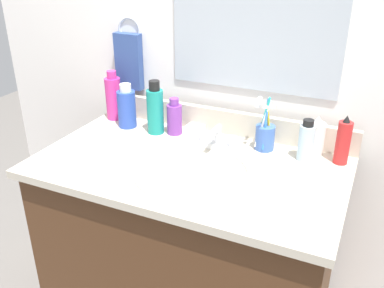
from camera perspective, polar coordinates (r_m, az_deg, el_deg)
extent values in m
cube|color=#4C2D19|center=(1.62, -0.41, -15.56)|extent=(0.96, 0.53, 0.77)
cube|color=beige|center=(1.39, -0.46, -3.01)|extent=(1.00, 0.57, 0.03)
cube|color=beige|center=(1.59, 3.73, 3.14)|extent=(1.00, 0.02, 0.09)
cube|color=white|center=(1.73, 4.29, -2.16)|extent=(2.10, 0.04, 1.30)
cube|color=#B2BCC6|center=(1.49, 8.52, 17.56)|extent=(0.60, 0.01, 0.56)
torus|color=silver|center=(1.72, -8.37, 14.87)|extent=(0.10, 0.01, 0.10)
cube|color=#334C8C|center=(1.73, -8.44, 10.85)|extent=(0.11, 0.04, 0.22)
torus|color=white|center=(1.33, 0.26, -3.58)|extent=(0.38, 0.38, 0.02)
ellipsoid|color=white|center=(1.35, 0.26, -5.25)|extent=(0.32, 0.32, 0.11)
cylinder|color=#B2B5BA|center=(1.37, 0.25, -6.51)|extent=(0.04, 0.04, 0.01)
cube|color=silver|center=(1.49, 3.44, -0.13)|extent=(0.16, 0.05, 0.01)
cylinder|color=silver|center=(1.47, 3.48, 1.13)|extent=(0.02, 0.02, 0.06)
cylinder|color=silver|center=(1.43, 3.00, 1.70)|extent=(0.02, 0.09, 0.02)
cylinder|color=silver|center=(1.50, 1.51, 1.07)|extent=(0.03, 0.03, 0.04)
cylinder|color=silver|center=(1.46, 5.47, 0.33)|extent=(0.03, 0.03, 0.04)
cylinder|color=#7A3899|center=(1.57, -2.36, 3.30)|extent=(0.06, 0.06, 0.11)
cylinder|color=#7A3899|center=(1.55, -2.40, 5.65)|extent=(0.03, 0.03, 0.03)
cylinder|color=silver|center=(1.42, 14.98, 0.13)|extent=(0.05, 0.05, 0.12)
cylinder|color=black|center=(1.40, 15.30, 2.73)|extent=(0.03, 0.03, 0.02)
cylinder|color=red|center=(1.43, 19.51, 0.14)|extent=(0.04, 0.04, 0.14)
cone|color=black|center=(1.40, 20.00, 3.18)|extent=(0.02, 0.02, 0.02)
cylinder|color=white|center=(1.48, 16.21, 0.74)|extent=(0.06, 0.06, 0.11)
cone|color=white|center=(1.46, 16.53, 3.12)|extent=(0.04, 0.04, 0.03)
cylinder|color=#2D4CB2|center=(1.65, -8.70, 4.62)|extent=(0.07, 0.07, 0.14)
cylinder|color=white|center=(1.62, -8.90, 7.43)|extent=(0.04, 0.04, 0.03)
cylinder|color=teal|center=(1.58, -4.92, 4.32)|extent=(0.06, 0.06, 0.16)
cylinder|color=black|center=(1.54, -5.06, 7.78)|extent=(0.04, 0.04, 0.04)
cylinder|color=#D8338C|center=(1.73, -10.44, 5.98)|extent=(0.06, 0.06, 0.17)
cylinder|color=#D8338C|center=(1.70, -10.70, 9.10)|extent=(0.04, 0.04, 0.03)
cylinder|color=#3F66B7|center=(1.48, 9.71, 0.86)|extent=(0.07, 0.07, 0.09)
cylinder|color=blue|center=(1.44, 9.79, 2.59)|extent=(0.01, 0.05, 0.17)
cube|color=white|center=(1.40, 9.84, 4.88)|extent=(0.01, 0.02, 0.01)
cylinder|color=yellow|center=(1.46, 10.21, 2.47)|extent=(0.02, 0.03, 0.15)
cube|color=white|center=(1.45, 10.80, 4.89)|extent=(0.01, 0.02, 0.01)
cylinder|color=#26B2B2|center=(1.46, 9.48, 3.01)|extent=(0.04, 0.02, 0.18)
cube|color=white|center=(1.44, 9.06, 5.98)|extent=(0.01, 0.02, 0.01)
cylinder|color=white|center=(1.45, 9.44, 2.66)|extent=(0.04, 0.04, 0.17)
cube|color=white|center=(1.42, 8.78, 5.13)|extent=(0.01, 0.02, 0.01)
cube|color=white|center=(1.61, 0.45, 2.11)|extent=(0.06, 0.04, 0.02)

